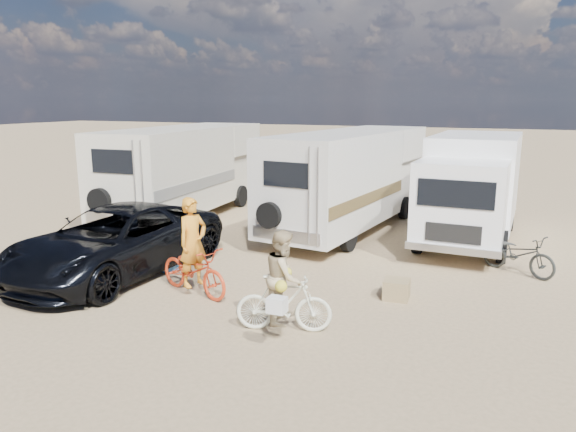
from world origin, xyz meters
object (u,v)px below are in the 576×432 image
at_px(dark_suv, 116,241).
at_px(crate, 397,289).
at_px(bike_man, 194,270).
at_px(box_truck, 470,190).
at_px(rv_left, 184,173).
at_px(rider_man, 193,251).
at_px(rider_woman, 284,287).
at_px(cooler, 165,261).
at_px(bike_parked, 518,254).
at_px(rv_main, 349,181).
at_px(bike_woman, 284,304).

relative_size(dark_suv, crate, 11.11).
xyz_separation_m(dark_suv, bike_man, (2.30, -0.42, -0.26)).
xyz_separation_m(box_truck, dark_suv, (-6.98, -6.08, -0.68)).
bearing_deg(rv_left, rider_man, -58.57).
relative_size(rv_left, rider_woman, 4.59).
distance_m(cooler, crate, 5.29).
bearing_deg(rider_woman, rider_man, 51.69).
xyz_separation_m(rider_man, bike_parked, (5.98, 3.94, -0.44)).
bearing_deg(rider_woman, cooler, 45.79).
xyz_separation_m(rv_main, cooler, (-2.73, -5.49, -1.26)).
xyz_separation_m(rv_left, rider_woman, (6.69, -7.09, -0.69)).
relative_size(rv_main, rv_left, 1.04).
height_order(bike_woman, rider_woman, rider_woman).
bearing_deg(cooler, rider_woman, -10.13).
relative_size(rv_main, crate, 15.45).
bearing_deg(bike_parked, rider_man, 153.12).
height_order(rider_woman, cooler, rider_woman).
height_order(bike_man, crate, bike_man).
xyz_separation_m(bike_woman, rider_man, (-2.37, 0.94, 0.41)).
height_order(rider_man, cooler, rider_man).
height_order(dark_suv, bike_parked, dark_suv).
xyz_separation_m(rv_main, dark_suv, (-3.55, -6.14, -0.71)).
bearing_deg(rider_woman, bike_parked, -53.03).
relative_size(rv_main, bike_man, 4.00).
relative_size(rv_main, dark_suv, 1.39).
xyz_separation_m(rv_left, bike_woman, (6.69, -7.09, -0.98)).
bearing_deg(rv_main, rv_left, -168.89).
relative_size(bike_woman, crate, 3.35).
distance_m(dark_suv, crate, 6.20).
height_order(rider_man, bike_parked, rider_man).
relative_size(rv_left, box_truck, 1.21).
bearing_deg(dark_suv, bike_parked, 26.27).
distance_m(rv_main, bike_man, 6.74).
height_order(rv_left, bike_woman, rv_left).
height_order(rider_man, rider_woman, rider_man).
bearing_deg(cooler, rv_main, 81.04).
relative_size(rv_left, crate, 14.85).
xyz_separation_m(rv_main, bike_man, (-1.25, -6.55, -0.97)).
bearing_deg(box_truck, cooler, -136.99).
bearing_deg(cooler, bike_parked, 38.55).
height_order(dark_suv, bike_man, dark_suv).
xyz_separation_m(rider_woman, cooler, (-3.85, 2.01, -0.58)).
height_order(bike_man, rider_man, rider_man).
bearing_deg(dark_suv, box_truck, 44.23).
xyz_separation_m(rv_left, crate, (8.13, -4.84, -1.28)).
bearing_deg(cooler, box_truck, 58.84).
relative_size(bike_woman, rider_woman, 1.03).
relative_size(rv_main, cooler, 14.79).
height_order(bike_man, rider_woman, rider_woman).
distance_m(rv_left, cooler, 5.96).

